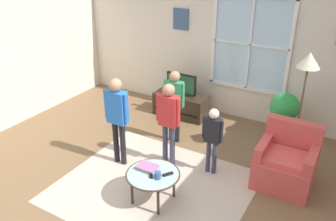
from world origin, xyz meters
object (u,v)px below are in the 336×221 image
at_px(remote_near_books, 151,174).
at_px(person_blue_shirt, 117,112).
at_px(television, 181,84).
at_px(cup, 158,175).
at_px(remote_near_cup, 168,174).
at_px(person_red_shirt, 169,115).
at_px(coffee_table, 153,176).
at_px(floor_lamp, 307,72).
at_px(book_stack, 147,167).
at_px(armchair, 286,163).
at_px(person_green_shirt, 175,99).
at_px(potted_plant_by_window, 284,109).
at_px(person_black_shirt, 213,134).
at_px(tv_stand, 181,105).

distance_m(remote_near_books, person_blue_shirt, 1.14).
relative_size(television, cup, 6.60).
xyz_separation_m(remote_near_cup, person_red_shirt, (-0.44, 0.78, 0.39)).
distance_m(coffee_table, floor_lamp, 2.57).
height_order(cup, remote_near_books, cup).
distance_m(remote_near_books, remote_near_cup, 0.21).
distance_m(person_red_shirt, person_blue_shirt, 0.75).
bearing_deg(remote_near_books, book_stack, 142.88).
height_order(armchair, book_stack, armchair).
distance_m(television, cup, 2.67).
distance_m(remote_near_books, person_green_shirt, 1.65).
xyz_separation_m(cup, potted_plant_by_window, (0.94, 2.48, 0.12)).
xyz_separation_m(armchair, remote_near_cup, (-1.21, -1.18, 0.11)).
relative_size(armchair, person_red_shirt, 0.66).
xyz_separation_m(television, coffee_table, (0.90, -2.42, -0.27)).
bearing_deg(remote_near_books, person_blue_shirt, 150.10).
distance_m(armchair, floor_lamp, 1.30).
bearing_deg(floor_lamp, coffee_table, -125.45).
bearing_deg(television, coffee_table, -69.64).
height_order(coffee_table, cup, cup).
relative_size(coffee_table, book_stack, 2.76).
bearing_deg(person_black_shirt, book_stack, -119.76).
bearing_deg(remote_near_cup, potted_plant_by_window, 69.78).
relative_size(coffee_table, remote_near_books, 5.04).
bearing_deg(person_blue_shirt, remote_near_books, -29.90).
bearing_deg(person_blue_shirt, person_black_shirt, 19.59).
xyz_separation_m(remote_near_cup, person_green_shirt, (-0.70, 1.41, 0.36)).
height_order(person_blue_shirt, floor_lamp, floor_lamp).
relative_size(cup, potted_plant_by_window, 0.11).
height_order(television, person_red_shirt, person_red_shirt).
bearing_deg(potted_plant_by_window, person_red_shirt, -129.70).
xyz_separation_m(cup, remote_near_books, (-0.11, 0.01, -0.04)).
height_order(tv_stand, person_blue_shirt, person_blue_shirt).
bearing_deg(potted_plant_by_window, floor_lamp, -58.99).
xyz_separation_m(cup, person_black_shirt, (0.29, 1.00, 0.18)).
relative_size(armchair, book_stack, 3.40).
bearing_deg(person_black_shirt, cup, -106.35).
distance_m(cup, person_black_shirt, 1.06).
bearing_deg(remote_near_cup, book_stack, -175.09).
height_order(remote_near_cup, person_red_shirt, person_red_shirt).
relative_size(cup, remote_near_cup, 0.66).
height_order(person_red_shirt, person_black_shirt, person_red_shirt).
xyz_separation_m(person_green_shirt, person_blue_shirt, (-0.39, -1.00, 0.08)).
distance_m(person_black_shirt, potted_plant_by_window, 1.62).
bearing_deg(tv_stand, television, -90.00).
relative_size(tv_stand, person_blue_shirt, 0.75).
distance_m(television, book_stack, 2.50).
distance_m(armchair, book_stack, 1.94).
relative_size(television, floor_lamp, 0.35).
distance_m(television, remote_near_cup, 2.59).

